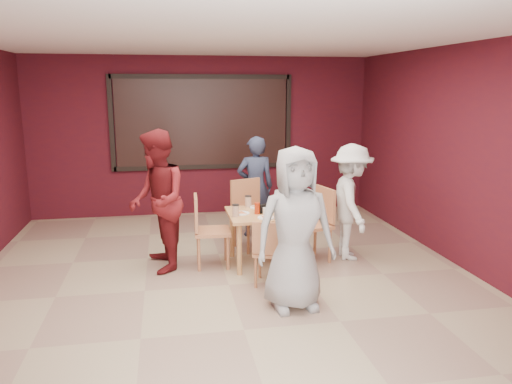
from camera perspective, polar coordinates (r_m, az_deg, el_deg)
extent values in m
plane|color=tan|center=(5.92, -3.13, -10.55)|extent=(7.00, 7.00, 0.00)
cube|color=black|center=(8.93, -6.12, 7.91)|extent=(3.00, 0.02, 1.50)
cube|color=#C0764E|center=(6.40, 0.70, -2.54)|extent=(0.87, 0.87, 0.04)
cylinder|color=#C0764E|center=(6.76, -2.77, -4.75)|extent=(0.06, 0.06, 0.65)
cylinder|color=#C0764E|center=(6.88, 2.98, -4.46)|extent=(0.06, 0.06, 0.65)
cylinder|color=#C0764E|center=(6.11, -1.90, -6.59)|extent=(0.06, 0.06, 0.65)
cylinder|color=#C0764E|center=(6.24, 4.45, -6.22)|extent=(0.06, 0.06, 0.65)
cylinder|color=white|center=(6.13, 1.19, -2.95)|extent=(0.22, 0.22, 0.01)
cone|color=#CE9248|center=(6.13, 1.19, -2.81)|extent=(0.20, 0.20, 0.02)
cylinder|color=beige|center=(6.06, 2.46, -2.51)|extent=(0.09, 0.09, 0.14)
cylinder|color=black|center=(6.04, 2.47, -1.81)|extent=(0.09, 0.09, 0.01)
cylinder|color=white|center=(6.65, 0.24, -1.76)|extent=(0.22, 0.22, 0.01)
cone|color=#CE9248|center=(6.65, 0.24, -1.63)|extent=(0.20, 0.20, 0.02)
cylinder|color=beige|center=(6.70, -0.90, -1.10)|extent=(0.09, 0.09, 0.14)
cylinder|color=black|center=(6.68, -0.90, -0.47)|extent=(0.09, 0.09, 0.01)
cylinder|color=white|center=(6.34, -1.73, -2.44)|extent=(0.22, 0.22, 0.01)
cone|color=#CE9248|center=(6.34, -1.73, -2.31)|extent=(0.20, 0.20, 0.02)
cylinder|color=beige|center=(6.20, -2.33, -2.17)|extent=(0.09, 0.09, 0.14)
cylinder|color=black|center=(6.18, -2.34, -1.48)|extent=(0.09, 0.09, 0.01)
cylinder|color=white|center=(6.45, 3.09, -2.22)|extent=(0.22, 0.22, 0.01)
cone|color=#CE9248|center=(6.44, 3.09, -2.09)|extent=(0.20, 0.20, 0.02)
cylinder|color=beige|center=(6.56, 3.56, -1.39)|extent=(0.09, 0.09, 0.14)
cylinder|color=black|center=(6.55, 3.57, -0.74)|extent=(0.09, 0.09, 0.01)
cylinder|color=white|center=(6.37, 1.39, -1.97)|extent=(0.06, 0.06, 0.10)
cylinder|color=white|center=(6.32, 0.99, -2.16)|extent=(0.05, 0.05, 0.08)
cylinder|color=#A2260B|center=(6.32, 0.13, -1.87)|extent=(0.07, 0.07, 0.15)
cube|color=black|center=(6.37, 0.82, -1.92)|extent=(0.13, 0.10, 0.11)
cube|color=#C67C4D|center=(5.82, 1.72, -6.86)|extent=(0.49, 0.49, 0.04)
cylinder|color=#C67C4D|center=(6.02, 3.37, -8.30)|extent=(0.03, 0.03, 0.37)
cylinder|color=#C67C4D|center=(6.05, 0.44, -8.15)|extent=(0.03, 0.03, 0.37)
cylinder|color=#C67C4D|center=(5.73, 3.05, -9.35)|extent=(0.03, 0.03, 0.37)
cylinder|color=#C67C4D|center=(5.77, -0.03, -9.19)|extent=(0.03, 0.03, 0.37)
cube|color=#C67C4D|center=(5.59, 1.50, -5.31)|extent=(0.37, 0.16, 0.36)
cube|color=#C67C4D|center=(7.06, -0.35, -2.71)|extent=(0.61, 0.61, 0.04)
cylinder|color=#C67C4D|center=(6.88, -0.90, -5.29)|extent=(0.04, 0.04, 0.46)
cylinder|color=#C67C4D|center=(7.07, 1.77, -4.81)|extent=(0.04, 0.04, 0.46)
cylinder|color=#C67C4D|center=(7.19, -2.44, -4.52)|extent=(0.04, 0.04, 0.46)
cylinder|color=#C67C4D|center=(7.38, 0.16, -4.09)|extent=(0.04, 0.04, 0.46)
cube|color=#C67C4D|center=(7.17, -1.23, -0.26)|extent=(0.45, 0.20, 0.45)
cube|color=#C67C4D|center=(6.40, -5.01, -4.52)|extent=(0.47, 0.47, 0.04)
cylinder|color=#C67C4D|center=(6.31, -3.23, -7.01)|extent=(0.04, 0.04, 0.44)
cylinder|color=#C67C4D|center=(6.65, -3.49, -6.01)|extent=(0.04, 0.04, 0.44)
cylinder|color=#C67C4D|center=(6.29, -6.54, -7.13)|extent=(0.04, 0.04, 0.44)
cylinder|color=#C67C4D|center=(6.64, -6.62, -6.11)|extent=(0.04, 0.04, 0.44)
cube|color=#C67C4D|center=(6.33, -6.88, -2.36)|extent=(0.06, 0.45, 0.43)
cube|color=#C67C4D|center=(6.60, 6.23, -3.81)|extent=(0.57, 0.57, 0.04)
cylinder|color=#C67C4D|center=(6.74, 3.97, -5.66)|extent=(0.04, 0.04, 0.46)
cylinder|color=#C67C4D|center=(6.43, 5.55, -6.59)|extent=(0.04, 0.04, 0.46)
cylinder|color=#C67C4D|center=(6.92, 6.77, -5.25)|extent=(0.04, 0.04, 0.46)
cylinder|color=#C67C4D|center=(6.61, 8.45, -6.12)|extent=(0.04, 0.04, 0.46)
cube|color=#C67C4D|center=(6.64, 7.87, -1.37)|extent=(0.15, 0.47, 0.45)
imported|color=#A0A0A0|center=(5.10, 4.49, -4.24)|extent=(0.86, 0.59, 1.69)
imported|color=#2B344D|center=(7.62, -0.07, 0.63)|extent=(0.57, 0.39, 1.54)
imported|color=maroon|center=(6.27, -11.23, -1.03)|extent=(0.76, 0.93, 1.77)
imported|color=silver|center=(6.72, 10.80, -1.13)|extent=(0.69, 1.06, 1.54)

